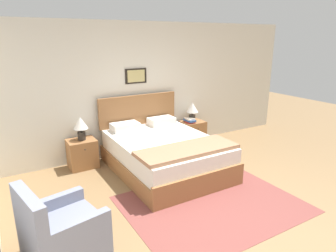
{
  "coord_description": "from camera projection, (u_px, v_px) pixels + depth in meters",
  "views": [
    {
      "loc": [
        -2.49,
        -2.51,
        2.29
      ],
      "look_at": [
        -0.05,
        1.6,
        0.88
      ],
      "focal_mm": 32.0,
      "sensor_mm": 36.0,
      "label": 1
    }
  ],
  "objects": [
    {
      "name": "book_novel_upper",
      "position": [
        190.0,
        119.0,
        6.46
      ],
      "size": [
        0.15,
        0.21,
        0.03
      ],
      "rotation": [
        0.0,
        0.0,
        0.0
      ],
      "color": "silver",
      "rests_on": "book_hardcover_middle"
    },
    {
      "name": "book_hardcover_middle",
      "position": [
        190.0,
        120.0,
        6.47
      ],
      "size": [
        0.17,
        0.28,
        0.04
      ],
      "rotation": [
        0.0,
        0.0,
        0.06
      ],
      "color": "#335693",
      "rests_on": "book_thick_bottom"
    },
    {
      "name": "area_rug_main",
      "position": [
        212.0,
        204.0,
        4.28
      ],
      "size": [
        2.42,
        1.89,
        0.01
      ],
      "color": "brown",
      "rests_on": "ground_plane"
    },
    {
      "name": "table_lamp_by_door",
      "position": [
        192.0,
        109.0,
        6.5
      ],
      "size": [
        0.26,
        0.26,
        0.42
      ],
      "color": "#2D2823",
      "rests_on": "nightstand_by_door"
    },
    {
      "name": "bed",
      "position": [
        165.0,
        153.0,
        5.3
      ],
      "size": [
        1.65,
        2.19,
        1.2
      ],
      "color": "#936038",
      "rests_on": "ground_plane"
    },
    {
      "name": "nightstand_near_window",
      "position": [
        82.0,
        154.0,
        5.45
      ],
      "size": [
        0.5,
        0.43,
        0.52
      ],
      "color": "#936038",
      "rests_on": "ground_plane"
    },
    {
      "name": "table_lamp_near_window",
      "position": [
        81.0,
        125.0,
        5.32
      ],
      "size": [
        0.26,
        0.26,
        0.42
      ],
      "color": "#2D2823",
      "rests_on": "nightstand_near_window"
    },
    {
      "name": "nightstand_by_door",
      "position": [
        192.0,
        133.0,
        6.64
      ],
      "size": [
        0.5,
        0.43,
        0.52
      ],
      "color": "#936038",
      "rests_on": "ground_plane"
    },
    {
      "name": "ground_plane",
      "position": [
        234.0,
        219.0,
        3.93
      ],
      "size": [
        16.0,
        16.0,
        0.0
      ],
      "primitive_type": "plane",
      "color": "olive"
    },
    {
      "name": "book_thick_bottom",
      "position": [
        190.0,
        122.0,
        6.48
      ],
      "size": [
        0.19,
        0.24,
        0.03
      ],
      "rotation": [
        0.0,
        0.0,
        -0.1
      ],
      "color": "#B7332D",
      "rests_on": "nightstand_by_door"
    },
    {
      "name": "armchair",
      "position": [
        61.0,
        234.0,
        3.18
      ],
      "size": [
        0.88,
        0.85,
        0.87
      ],
      "rotation": [
        0.0,
        0.0,
        -1.37
      ],
      "color": "gray",
      "rests_on": "ground_plane"
    },
    {
      "name": "wall_back",
      "position": [
        136.0,
        89.0,
        5.99
      ],
      "size": [
        7.72,
        0.09,
        2.6
      ],
      "color": "silver",
      "rests_on": "ground_plane"
    }
  ]
}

